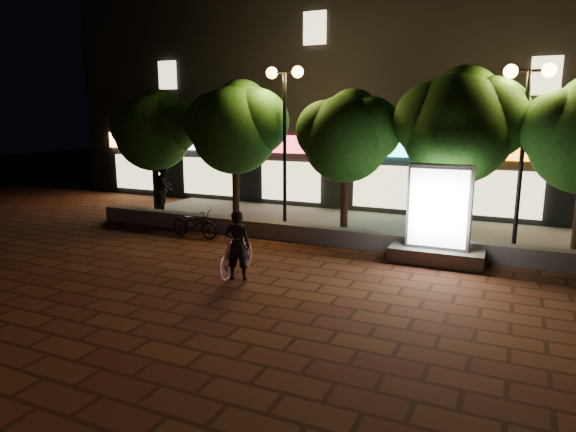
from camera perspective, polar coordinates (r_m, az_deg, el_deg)
The scene contains 15 objects.
ground at distance 11.59m, azimuth -4.66°, elevation -7.47°, with size 80.00×80.00×0.00m, color #532C1A.
retaining_wall at distance 14.99m, azimuth 2.87°, elevation -2.08°, with size 16.00×0.45×0.50m, color slate.
sidewalk at distance 17.33m, azimuth 5.97°, elevation -1.00°, with size 16.00×5.00×0.08m, color slate.
building_block at distance 23.20m, azimuth 11.62°, elevation 14.28°, with size 28.00×8.12×11.30m.
tree_far_left at distance 19.45m, azimuth -14.92°, elevation 9.70°, with size 3.36×2.80×4.63m.
tree_left at distance 17.43m, azimuth -5.89°, elevation 10.37°, with size 3.60×3.00×4.89m.
tree_mid at distance 15.78m, azimuth 6.88°, elevation 9.41°, with size 3.24×2.70×4.50m.
tree_right at distance 15.07m, azimuth 19.13°, elevation 10.11°, with size 3.72×3.10×5.07m.
street_lamp_left at distance 16.28m, azimuth -0.39°, elevation 12.41°, with size 1.26×0.36×5.18m.
street_lamp_right at distance 14.73m, azimuth 25.58°, elevation 10.90°, with size 1.26×0.36×4.98m.
ad_kiosk at distance 13.35m, azimuth 16.83°, elevation -0.84°, with size 2.36×1.19×2.54m.
scooter_pink at distance 11.95m, azimuth -5.92°, elevation -4.23°, with size 0.50×1.78×1.07m, color #EF98CA.
rider at distance 11.54m, azimuth -5.81°, elevation -3.33°, with size 0.60×0.39×1.64m, color black.
scooter_parked at distance 15.78m, azimuth -10.62°, elevation -0.85°, with size 0.59×1.70×0.89m, color black.
pedestrian at distance 19.45m, azimuth -13.87°, elevation 3.11°, with size 0.94×0.73×1.94m, color black.
Camera 1 is at (5.45, -9.52, 3.75)m, focal length 31.09 mm.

